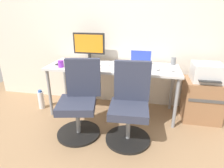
# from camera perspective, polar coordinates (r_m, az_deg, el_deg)

# --- Properties ---
(ground_plane) EXTENTS (5.28, 5.28, 0.00)m
(ground_plane) POSITION_cam_1_polar(r_m,az_deg,el_deg) (3.00, 0.19, -8.16)
(ground_plane) COLOR #9E7A56
(back_wall) EXTENTS (4.40, 0.04, 2.60)m
(back_wall) POSITION_cam_1_polar(r_m,az_deg,el_deg) (3.01, 1.72, 17.96)
(back_wall) COLOR silver
(back_wall) RESTS_ON ground
(desk) EXTENTS (1.86, 0.63, 0.73)m
(desk) POSITION_cam_1_polar(r_m,az_deg,el_deg) (2.73, 0.20, 4.13)
(desk) COLOR silver
(desk) RESTS_ON ground
(office_chair_left) EXTENTS (0.54, 0.54, 0.94)m
(office_chair_left) POSITION_cam_1_polar(r_m,az_deg,el_deg) (2.37, -9.71, -5.33)
(office_chair_left) COLOR black
(office_chair_left) RESTS_ON ground
(office_chair_right) EXTENTS (0.54, 0.54, 0.94)m
(office_chair_right) POSITION_cam_1_polar(r_m,az_deg,el_deg) (2.25, 5.33, -6.73)
(office_chair_right) COLOR black
(office_chair_right) RESTS_ON ground
(side_cabinet) EXTENTS (0.50, 0.45, 0.58)m
(side_cabinet) POSITION_cam_1_polar(r_m,az_deg,el_deg) (2.98, 25.24, -4.31)
(side_cabinet) COLOR #996B47
(side_cabinet) RESTS_ON ground
(printer) EXTENTS (0.38, 0.40, 0.24)m
(printer) POSITION_cam_1_polar(r_m,az_deg,el_deg) (2.84, 26.52, 3.16)
(printer) COLOR silver
(printer) RESTS_ON side_cabinet
(water_bottle_on_floor) EXTENTS (0.09, 0.09, 0.31)m
(water_bottle_on_floor) POSITION_cam_1_polar(r_m,az_deg,el_deg) (3.23, -20.47, -4.44)
(water_bottle_on_floor) COLOR white
(water_bottle_on_floor) RESTS_ON ground
(desktop_monitor) EXTENTS (0.48, 0.18, 0.43)m
(desktop_monitor) POSITION_cam_1_polar(r_m,az_deg,el_deg) (2.92, -6.90, 11.44)
(desktop_monitor) COLOR #262626
(desktop_monitor) RESTS_ON desk
(open_laptop) EXTENTS (0.31, 0.27, 0.22)m
(open_laptop) POSITION_cam_1_polar(r_m,az_deg,el_deg) (2.72, 8.48, 6.41)
(open_laptop) COLOR silver
(open_laptop) RESTS_ON desk
(keyboard_by_monitor) EXTENTS (0.34, 0.12, 0.02)m
(keyboard_by_monitor) POSITION_cam_1_polar(r_m,az_deg,el_deg) (2.65, -7.87, 5.04)
(keyboard_by_monitor) COLOR #2D2D2D
(keyboard_by_monitor) RESTS_ON desk
(keyboard_by_laptop) EXTENTS (0.34, 0.12, 0.02)m
(keyboard_by_laptop) POSITION_cam_1_polar(r_m,az_deg,el_deg) (2.74, -4.33, 5.68)
(keyboard_by_laptop) COLOR silver
(keyboard_by_laptop) RESTS_ON desk
(mouse_by_monitor) EXTENTS (0.06, 0.10, 0.03)m
(mouse_by_monitor) POSITION_cam_1_polar(r_m,az_deg,el_deg) (2.60, 17.65, 4.04)
(mouse_by_monitor) COLOR silver
(mouse_by_monitor) RESTS_ON desk
(mouse_by_laptop) EXTENTS (0.06, 0.10, 0.03)m
(mouse_by_laptop) POSITION_cam_1_polar(r_m,az_deg,el_deg) (2.59, 13.51, 4.42)
(mouse_by_laptop) COLOR #B7B7B7
(mouse_by_laptop) RESTS_ON desk
(coffee_mug) EXTENTS (0.08, 0.08, 0.09)m
(coffee_mug) POSITION_cam_1_polar(r_m,az_deg,el_deg) (2.74, -15.07, 5.84)
(coffee_mug) COLOR purple
(coffee_mug) RESTS_ON desk
(pen_cup) EXTENTS (0.07, 0.07, 0.10)m
(pen_cup) POSITION_cam_1_polar(r_m,az_deg,el_deg) (2.92, 17.91, 6.58)
(pen_cup) COLOR slate
(pen_cup) RESTS_ON desk
(phone_near_monitor) EXTENTS (0.07, 0.14, 0.01)m
(phone_near_monitor) POSITION_cam_1_polar(r_m,az_deg,el_deg) (2.92, -15.51, 5.87)
(phone_near_monitor) COLOR black
(phone_near_monitor) RESTS_ON desk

